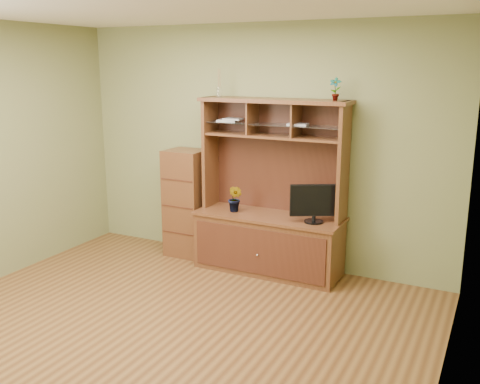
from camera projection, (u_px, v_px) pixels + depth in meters
The scene contains 8 objects.
room at pixel (155, 179), 4.32m from camera, with size 4.54×4.04×2.74m.
media_hutch at pixel (269, 225), 5.90m from camera, with size 1.66×0.61×1.90m.
monitor at pixel (314, 203), 5.51m from camera, with size 0.47×0.28×0.40m.
orchid_plant at pixel (235, 199), 5.93m from camera, with size 0.17×0.13×0.30m, color #33551D.
top_plant at pixel (335, 89), 5.33m from camera, with size 0.12×0.08×0.23m, color #3D6D26.
reed_diffuser at pixel (219, 86), 5.90m from camera, with size 0.06×0.06×0.31m.
magazines at pixel (251, 121), 5.81m from camera, with size 1.07×0.20×0.04m.
side_cabinet at pixel (187, 203), 6.39m from camera, with size 0.46×0.42×1.28m.
Camera 1 is at (2.50, -3.47, 2.26)m, focal length 40.00 mm.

